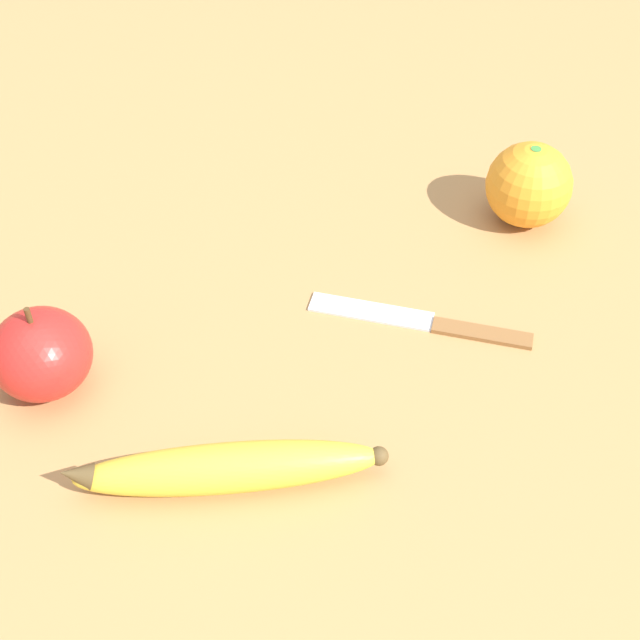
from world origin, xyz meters
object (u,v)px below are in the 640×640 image
orange (529,185)px  apple (41,354)px  paring_knife (428,320)px  banana (226,468)px

orange → apple: 0.45m
apple → paring_knife: apple is taller
banana → orange: (-0.20, -0.34, 0.02)m
banana → orange: size_ratio=2.83×
apple → paring_knife: (-0.28, -0.12, -0.03)m
orange → paring_knife: 0.18m
paring_knife → apple: bearing=116.9°
apple → paring_knife: 0.31m
apple → paring_knife: bearing=-157.0°
banana → apple: apple is taller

